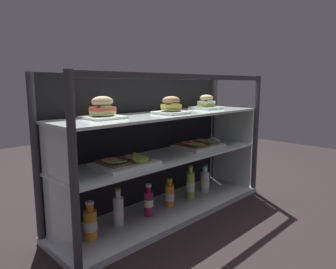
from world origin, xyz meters
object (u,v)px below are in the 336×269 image
Objects in this scene: juice_bottle_front_second at (90,223)px; juice_bottle_back_right at (205,181)px; open_sandwich_tray_center at (199,144)px; juice_bottle_back_center at (190,185)px; plated_roll_sandwich_far_right at (206,104)px; open_sandwich_tray_near_left_corner at (125,162)px; plated_roll_sandwich_far_left at (103,110)px; juice_bottle_front_left_end at (118,211)px; juice_bottle_front_middle at (170,195)px; juice_bottle_back_left at (149,202)px; plated_roll_sandwich_mid_left at (171,107)px.

juice_bottle_back_right reaches higher than juice_bottle_front_second.
open_sandwich_tray_center reaches higher than juice_bottle_back_center.
plated_roll_sandwich_far_right is 0.81× the size of juice_bottle_back_center.
open_sandwich_tray_near_left_corner is at bearing -0.18° from juice_bottle_front_second.
plated_roll_sandwich_far_left is at bearing 175.97° from juice_bottle_back_center.
juice_bottle_front_left_end is at bearing 144.34° from open_sandwich_tray_near_left_corner.
open_sandwich_tray_center is 1.41× the size of juice_bottle_back_center.
juice_bottle_back_center is at bearing -169.23° from plated_roll_sandwich_far_right.
open_sandwich_tray_near_left_corner is 1.55× the size of juice_bottle_front_left_end.
juice_bottle_front_middle is at bearing -176.10° from plated_roll_sandwich_far_right.
plated_roll_sandwich_far_right reaches higher than juice_bottle_back_center.
juice_bottle_back_left is 0.60m from juice_bottle_back_right.
juice_bottle_back_right is (0.20, 0.02, -0.02)m from juice_bottle_back_center.
juice_bottle_front_left_end is at bearing 171.83° from juice_bottle_back_left.
open_sandwich_tray_near_left_corner is 1.41× the size of juice_bottle_back_center.
juice_bottle_front_left_end is 1.16× the size of juice_bottle_front_middle.
open_sandwich_tray_center is 0.31m from juice_bottle_back_right.
plated_roll_sandwich_far_left is at bearing 179.64° from plated_roll_sandwich_far_right.
open_sandwich_tray_center is (-0.11, -0.02, -0.29)m from plated_roll_sandwich_far_right.
juice_bottle_front_middle is at bearing 176.16° from juice_bottle_back_center.
plated_roll_sandwich_far_left is at bearing 169.51° from plated_roll_sandwich_mid_left.
open_sandwich_tray_near_left_corner reaches higher than juice_bottle_front_middle.
open_sandwich_tray_near_left_corner is 0.64m from juice_bottle_back_center.
plated_roll_sandwich_far_left is at bearing 161.92° from juice_bottle_front_left_end.
juice_bottle_back_center is (0.20, -0.01, 0.02)m from juice_bottle_front_middle.
open_sandwich_tray_near_left_corner is at bearing -178.29° from open_sandwich_tray_center.
open_sandwich_tray_near_left_corner is 0.48m from juice_bottle_front_middle.
plated_roll_sandwich_far_left is 0.77m from juice_bottle_front_middle.
plated_roll_sandwich_far_left is at bearing 169.34° from juice_bottle_back_left.
open_sandwich_tray_near_left_corner is 0.29m from juice_bottle_front_left_end.
juice_bottle_back_left is (0.41, -0.01, 0.00)m from juice_bottle_front_second.
plated_roll_sandwich_mid_left is at bearing -5.78° from open_sandwich_tray_near_left_corner.
open_sandwich_tray_center is at bearing -1.97° from plated_roll_sandwich_far_left.
plated_roll_sandwich_mid_left reaches higher than open_sandwich_tray_near_left_corner.
plated_roll_sandwich_mid_left is 0.53× the size of open_sandwich_tray_center.
juice_bottle_front_middle is 0.40m from juice_bottle_back_right.
juice_bottle_front_left_end reaches higher than juice_bottle_front_middle.
juice_bottle_front_second is at bearing -178.77° from juice_bottle_back_right.
juice_bottle_front_second is (-0.13, -0.05, -0.59)m from plated_roll_sandwich_far_left.
open_sandwich_tray_center reaches higher than juice_bottle_back_left.
juice_bottle_back_left is (-0.51, -0.03, -0.29)m from open_sandwich_tray_center.
open_sandwich_tray_near_left_corner is at bearing 178.43° from juice_bottle_back_left.
juice_bottle_back_left is (-0.17, 0.03, -0.58)m from plated_roll_sandwich_mid_left.
plated_roll_sandwich_far_right is 1.02m from juice_bottle_front_left_end.
plated_roll_sandwich_far_right is at bearing 4.31° from juice_bottle_back_left.
juice_bottle_back_right is (0.40, 0.01, 0.00)m from juice_bottle_front_middle.
juice_bottle_back_center is at bearing -169.66° from open_sandwich_tray_center.
open_sandwich_tray_center is 1.63× the size of juice_bottle_back_right.
juice_bottle_back_center is (-0.11, -0.02, -0.28)m from open_sandwich_tray_center.
open_sandwich_tray_near_left_corner is 1.64× the size of juice_bottle_front_second.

